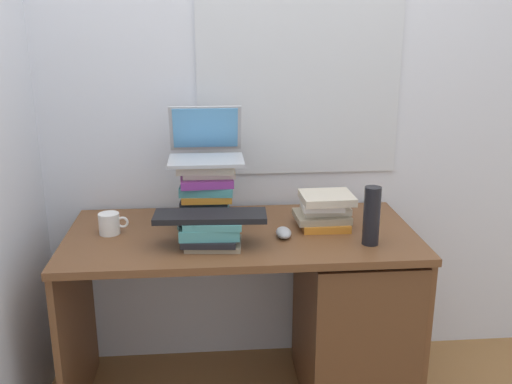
{
  "coord_description": "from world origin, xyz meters",
  "views": [
    {
      "loc": [
        -0.13,
        -2.18,
        1.6
      ],
      "look_at": [
        0.06,
        -0.04,
        0.95
      ],
      "focal_mm": 40.54,
      "sensor_mm": 36.0,
      "label": 1
    }
  ],
  "objects_px": {
    "desk": "(327,309)",
    "book_stack_tall": "(206,194)",
    "book_stack_side": "(324,210)",
    "computer_mouse": "(284,233)",
    "book_stack_keyboard_riser": "(211,232)",
    "mug": "(110,224)",
    "water_bottle": "(372,216)",
    "laptop": "(206,147)",
    "keyboard": "(210,216)"
  },
  "relations": [
    {
      "from": "desk",
      "to": "mug",
      "type": "relative_size",
      "value": 11.84
    },
    {
      "from": "desk",
      "to": "laptop",
      "type": "distance_m",
      "value": 0.85
    },
    {
      "from": "keyboard",
      "to": "water_bottle",
      "type": "relative_size",
      "value": 1.85
    },
    {
      "from": "book_stack_side",
      "to": "mug",
      "type": "xyz_separation_m",
      "value": [
        -0.87,
        -0.01,
        -0.03
      ]
    },
    {
      "from": "desk",
      "to": "computer_mouse",
      "type": "relative_size",
      "value": 13.48
    },
    {
      "from": "desk",
      "to": "laptop",
      "type": "height_order",
      "value": "laptop"
    },
    {
      "from": "laptop",
      "to": "keyboard",
      "type": "distance_m",
      "value": 0.35
    },
    {
      "from": "book_stack_keyboard_riser",
      "to": "desk",
      "type": "bearing_deg",
      "value": 12.34
    },
    {
      "from": "computer_mouse",
      "to": "mug",
      "type": "relative_size",
      "value": 0.88
    },
    {
      "from": "desk",
      "to": "book_stack_tall",
      "type": "relative_size",
      "value": 5.21
    },
    {
      "from": "book_stack_side",
      "to": "laptop",
      "type": "distance_m",
      "value": 0.55
    },
    {
      "from": "book_stack_tall",
      "to": "mug",
      "type": "height_order",
      "value": "book_stack_tall"
    },
    {
      "from": "book_stack_keyboard_riser",
      "to": "computer_mouse",
      "type": "relative_size",
      "value": 2.32
    },
    {
      "from": "book_stack_keyboard_riser",
      "to": "book_stack_side",
      "type": "height_order",
      "value": "book_stack_side"
    },
    {
      "from": "mug",
      "to": "water_bottle",
      "type": "bearing_deg",
      "value": -10.98
    },
    {
      "from": "computer_mouse",
      "to": "mug",
      "type": "xyz_separation_m",
      "value": [
        -0.69,
        0.09,
        0.02
      ]
    },
    {
      "from": "desk",
      "to": "mug",
      "type": "xyz_separation_m",
      "value": [
        -0.88,
        0.05,
        0.39
      ]
    },
    {
      "from": "desk",
      "to": "water_bottle",
      "type": "bearing_deg",
      "value": -48.72
    },
    {
      "from": "keyboard",
      "to": "mug",
      "type": "distance_m",
      "value": 0.44
    },
    {
      "from": "book_stack_side",
      "to": "water_bottle",
      "type": "height_order",
      "value": "water_bottle"
    },
    {
      "from": "book_stack_side",
      "to": "keyboard",
      "type": "height_order",
      "value": "book_stack_side"
    },
    {
      "from": "mug",
      "to": "water_bottle",
      "type": "height_order",
      "value": "water_bottle"
    },
    {
      "from": "desk",
      "to": "book_stack_side",
      "type": "bearing_deg",
      "value": 100.91
    },
    {
      "from": "laptop",
      "to": "computer_mouse",
      "type": "relative_size",
      "value": 2.91
    },
    {
      "from": "book_stack_keyboard_riser",
      "to": "mug",
      "type": "relative_size",
      "value": 2.04
    },
    {
      "from": "book_stack_side",
      "to": "computer_mouse",
      "type": "bearing_deg",
      "value": -149.05
    },
    {
      "from": "desk",
      "to": "book_stack_tall",
      "type": "xyz_separation_m",
      "value": [
        -0.5,
        0.12,
        0.48
      ]
    },
    {
      "from": "keyboard",
      "to": "mug",
      "type": "height_order",
      "value": "keyboard"
    },
    {
      "from": "book_stack_side",
      "to": "water_bottle",
      "type": "relative_size",
      "value": 1.05
    },
    {
      "from": "book_stack_side",
      "to": "laptop",
      "type": "xyz_separation_m",
      "value": [
        -0.48,
        0.12,
        0.25
      ]
    },
    {
      "from": "laptop",
      "to": "water_bottle",
      "type": "relative_size",
      "value": 1.33
    },
    {
      "from": "book_stack_keyboard_riser",
      "to": "computer_mouse",
      "type": "distance_m",
      "value": 0.29
    },
    {
      "from": "book_stack_keyboard_riser",
      "to": "laptop",
      "type": "bearing_deg",
      "value": 92.56
    },
    {
      "from": "computer_mouse",
      "to": "water_bottle",
      "type": "distance_m",
      "value": 0.35
    },
    {
      "from": "keyboard",
      "to": "water_bottle",
      "type": "xyz_separation_m",
      "value": [
        0.61,
        -0.03,
        -0.01
      ]
    },
    {
      "from": "computer_mouse",
      "to": "laptop",
      "type": "bearing_deg",
      "value": 142.93
    },
    {
      "from": "book_stack_side",
      "to": "mug",
      "type": "bearing_deg",
      "value": -179.05
    },
    {
      "from": "book_stack_side",
      "to": "computer_mouse",
      "type": "distance_m",
      "value": 0.22
    },
    {
      "from": "book_stack_side",
      "to": "water_bottle",
      "type": "bearing_deg",
      "value": -56.6
    },
    {
      "from": "book_stack_tall",
      "to": "mug",
      "type": "relative_size",
      "value": 2.27
    },
    {
      "from": "book_stack_tall",
      "to": "computer_mouse",
      "type": "relative_size",
      "value": 2.59
    },
    {
      "from": "book_stack_keyboard_riser",
      "to": "laptop",
      "type": "relative_size",
      "value": 0.8
    },
    {
      "from": "book_stack_keyboard_riser",
      "to": "water_bottle",
      "type": "distance_m",
      "value": 0.61
    },
    {
      "from": "keyboard",
      "to": "water_bottle",
      "type": "height_order",
      "value": "water_bottle"
    },
    {
      "from": "book_stack_keyboard_riser",
      "to": "laptop",
      "type": "distance_m",
      "value": 0.39
    },
    {
      "from": "keyboard",
      "to": "water_bottle",
      "type": "distance_m",
      "value": 0.61
    },
    {
      "from": "desk",
      "to": "keyboard",
      "type": "xyz_separation_m",
      "value": [
        -0.48,
        -0.11,
        0.47
      ]
    },
    {
      "from": "book_stack_keyboard_riser",
      "to": "book_stack_side",
      "type": "bearing_deg",
      "value": 20.21
    },
    {
      "from": "desk",
      "to": "laptop",
      "type": "bearing_deg",
      "value": 159.67
    },
    {
      "from": "computer_mouse",
      "to": "water_bottle",
      "type": "xyz_separation_m",
      "value": [
        0.32,
        -0.1,
        0.1
      ]
    }
  ]
}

